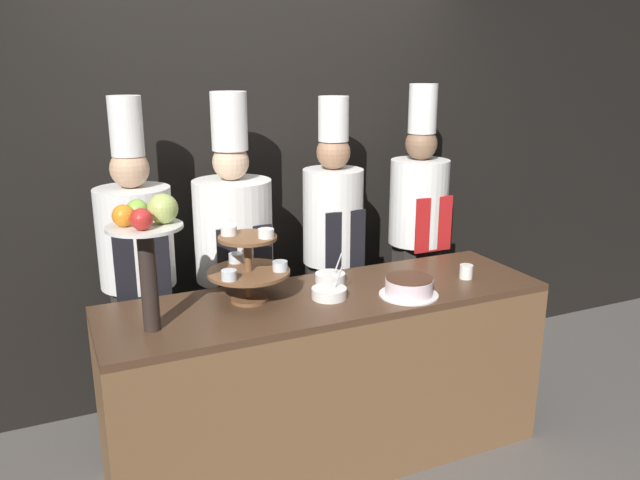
{
  "coord_description": "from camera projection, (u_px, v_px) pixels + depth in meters",
  "views": [
    {
      "loc": [
        -1.2,
        -2.23,
        1.97
      ],
      "look_at": [
        0.0,
        0.42,
        1.14
      ],
      "focal_mm": 35.0,
      "sensor_mm": 36.0,
      "label": 1
    }
  ],
  "objects": [
    {
      "name": "buffet_counter",
      "position": [
        328.0,
        378.0,
        3.13
      ],
      "size": [
        2.17,
        0.64,
        0.89
      ],
      "color": "brown",
      "rests_on": "ground_plane"
    },
    {
      "name": "tiered_stand",
      "position": [
        248.0,
        263.0,
        2.89
      ],
      "size": [
        0.39,
        0.39,
        0.36
      ],
      "color": "brown",
      "rests_on": "buffet_counter"
    },
    {
      "name": "fruit_pedestal",
      "position": [
        147.0,
        235.0,
        2.51
      ],
      "size": [
        0.31,
        0.31,
        0.58
      ],
      "color": "#2D231E",
      "rests_on": "buffet_counter"
    },
    {
      "name": "cup_white",
      "position": [
        466.0,
        272.0,
        3.23
      ],
      "size": [
        0.07,
        0.07,
        0.07
      ],
      "color": "white",
      "rests_on": "buffet_counter"
    },
    {
      "name": "cake_round",
      "position": [
        409.0,
        287.0,
        2.99
      ],
      "size": [
        0.29,
        0.29,
        0.09
      ],
      "color": "white",
      "rests_on": "buffet_counter"
    },
    {
      "name": "serving_bowl_near",
      "position": [
        329.0,
        293.0,
        2.96
      ],
      "size": [
        0.17,
        0.17,
        0.15
      ],
      "color": "white",
      "rests_on": "buffet_counter"
    },
    {
      "name": "wall_back",
      "position": [
        261.0,
        162.0,
        3.7
      ],
      "size": [
        10.0,
        0.06,
        2.8
      ],
      "color": "black",
      "rests_on": "ground_plane"
    },
    {
      "name": "chef_center_right",
      "position": [
        333.0,
        240.0,
        3.59
      ],
      "size": [
        0.34,
        0.34,
        1.79
      ],
      "color": "#38332D",
      "rests_on": "ground_plane"
    },
    {
      "name": "chef_left",
      "position": [
        138.0,
        268.0,
        3.16
      ],
      "size": [
        0.37,
        0.37,
        1.82
      ],
      "color": "#38332D",
      "rests_on": "ground_plane"
    },
    {
      "name": "chef_right",
      "position": [
        418.0,
        227.0,
        3.81
      ],
      "size": [
        0.35,
        0.35,
        1.85
      ],
      "color": "#38332D",
      "rests_on": "ground_plane"
    },
    {
      "name": "chef_center_left",
      "position": [
        234.0,
        256.0,
        3.36
      ],
      "size": [
        0.42,
        0.42,
        1.83
      ],
      "color": "black",
      "rests_on": "ground_plane"
    },
    {
      "name": "serving_bowl_far",
      "position": [
        330.0,
        278.0,
        3.18
      ],
      "size": [
        0.15,
        0.15,
        0.15
      ],
      "color": "white",
      "rests_on": "buffet_counter"
    }
  ]
}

